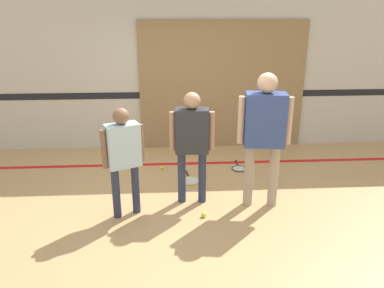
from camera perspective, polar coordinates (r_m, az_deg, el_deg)
ground_plane at (r=5.29m, az=-0.89°, el=-8.87°), size 16.00×16.00×0.00m
wall_back at (r=7.01m, az=-1.86°, el=12.13°), size 16.00×0.07×3.20m
wall_panel at (r=7.09m, az=4.65°, el=8.79°), size 3.08×0.05×2.37m
floor_stripe at (r=6.53m, az=-1.46°, el=-3.00°), size 14.40×0.10×0.01m
person_instructor at (r=4.93m, az=0.00°, el=1.16°), size 0.59×0.26×1.55m
person_student_left at (r=4.70m, az=-10.42°, el=-1.07°), size 0.51×0.37×1.44m
person_student_right at (r=4.88m, az=10.99°, el=2.59°), size 0.69×0.34×1.82m
racket_spare_on_floor at (r=5.90m, az=-0.27°, el=-5.54°), size 0.36×0.57×0.03m
racket_second_spare at (r=6.38m, az=7.17°, el=-3.66°), size 0.26×0.50×0.03m
tennis_ball_near_instructor at (r=4.93m, az=1.79°, el=-10.74°), size 0.07×0.07×0.07m
tennis_ball_by_spare_racket at (r=6.12m, az=1.56°, el=-4.31°), size 0.07×0.07×0.07m
tennis_ball_stray_left at (r=6.31m, az=-4.59°, el=-3.60°), size 0.07×0.07×0.07m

